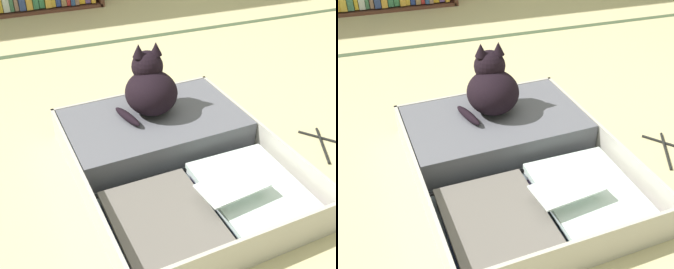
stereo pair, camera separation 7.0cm
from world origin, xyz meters
TOP-DOWN VIEW (x-y plane):
  - ground_plane at (0.00, 0.00)m, footprint 10.00×10.00m
  - tatami_border at (0.00, 1.39)m, footprint 4.80×0.05m
  - open_suitcase at (-0.13, 0.11)m, footprint 0.75×0.94m
  - black_cat at (-0.13, 0.31)m, footprint 0.26×0.23m

SIDE VIEW (x-z plane):
  - ground_plane at x=0.00m, z-range 0.00..0.00m
  - tatami_border at x=0.00m, z-range 0.00..0.00m
  - open_suitcase at x=-0.13m, z-range -0.01..0.12m
  - black_cat at x=-0.13m, z-range 0.09..0.36m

